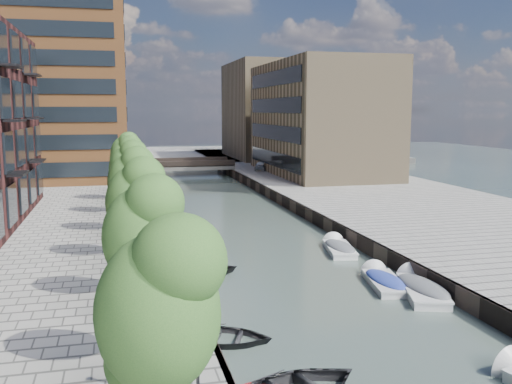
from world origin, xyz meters
name	(u,v)px	position (x,y,z in m)	size (l,w,h in m)	color
water	(230,217)	(0.00, 40.00, 0.00)	(300.00, 300.00, 0.00)	#38473F
quay_right	(400,204)	(16.00, 40.00, 0.50)	(20.00, 140.00, 1.00)	gray
quay_wall_left	(157,215)	(-6.10, 40.00, 0.50)	(0.25, 140.00, 1.00)	#332823
quay_wall_right	(298,208)	(6.10, 40.00, 0.50)	(0.25, 140.00, 1.00)	#332823
far_closure	(167,156)	(0.00, 100.00, 0.50)	(80.00, 40.00, 1.00)	gray
tower	(44,50)	(-17.00, 65.00, 16.00)	(18.00, 18.00, 30.00)	#9A5B2C
tan_block_near	(319,118)	(16.00, 62.00, 8.00)	(12.00, 25.00, 14.00)	#8C7656
tan_block_far	(267,110)	(16.00, 88.00, 9.00)	(12.00, 20.00, 16.00)	#8C7656
bridge	(185,166)	(0.00, 72.00, 1.39)	(13.00, 6.00, 1.30)	gray
tree_0	(158,302)	(-8.50, 4.00, 5.31)	(2.50, 2.50, 5.95)	#382619
tree_1	(142,230)	(-8.50, 11.00, 5.31)	(2.50, 2.50, 5.95)	#382619
tree_2	(135,197)	(-8.50, 18.00, 5.31)	(2.50, 2.50, 5.95)	#382619
tree_3	(130,179)	(-8.50, 25.00, 5.31)	(2.50, 2.50, 5.95)	#382619
tree_4	(128,167)	(-8.50, 32.00, 5.31)	(2.50, 2.50, 5.95)	#382619
tree_5	(126,158)	(-8.50, 39.00, 5.31)	(2.50, 2.50, 5.95)	#382619
tree_6	(124,152)	(-8.50, 46.00, 5.31)	(2.50, 2.50, 5.95)	#382619
lamp_0	(197,314)	(-7.20, 8.00, 3.51)	(0.24, 0.24, 4.12)	black
lamp_1	(156,213)	(-7.20, 24.00, 3.51)	(0.24, 0.24, 4.12)	black
lamp_2	(143,179)	(-7.20, 40.00, 3.51)	(0.24, 0.24, 4.12)	black
sloop_1	(222,342)	(-5.40, 14.17, 0.00)	(2.87, 4.02, 0.83)	black
sloop_3	(180,236)	(-4.93, 33.68, 0.00)	(3.38, 4.73, 0.98)	beige
sloop_4	(199,276)	(-5.00, 23.23, 0.00)	(3.22, 4.51, 0.93)	black
motorboat_1	(421,288)	(5.40, 17.85, 0.21)	(3.26, 5.43, 1.71)	silver
motorboat_3	(383,281)	(4.16, 19.51, 0.18)	(2.33, 4.66, 1.49)	silver
motorboat_4	(338,248)	(4.61, 26.83, 0.18)	(2.38, 4.70, 1.49)	white
car	(261,166)	(9.71, 67.26, 1.62)	(1.45, 3.61, 1.23)	silver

